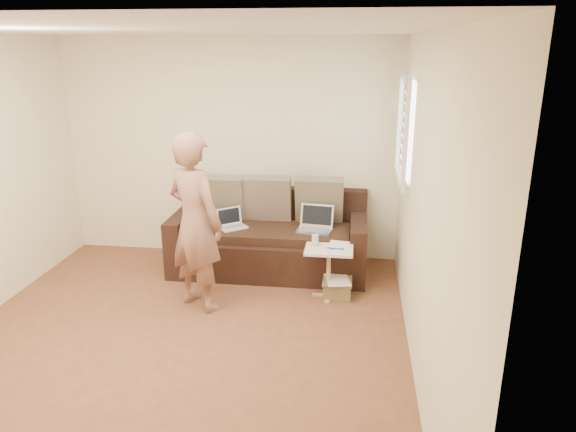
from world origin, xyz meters
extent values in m
plane|color=brown|center=(0.00, 0.00, 0.00)|extent=(4.50, 4.50, 0.00)
plane|color=white|center=(0.00, 0.00, 2.60)|extent=(4.50, 4.50, 0.00)
plane|color=beige|center=(0.00, 2.25, 1.30)|extent=(4.00, 0.00, 4.00)
plane|color=beige|center=(2.00, 0.00, 1.30)|extent=(0.00, 4.50, 4.50)
imported|color=brown|center=(-0.02, 0.79, 0.88)|extent=(0.77, 0.69, 1.75)
camera|label=1|loc=(1.47, -3.89, 2.50)|focal=33.29mm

